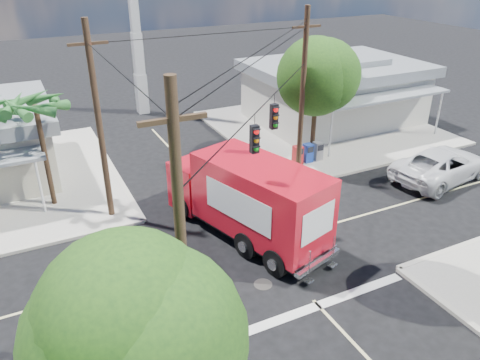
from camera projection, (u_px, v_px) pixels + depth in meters
ground at (261, 244)px, 20.07m from camera, size 120.00×120.00×0.00m
sidewalk_ne at (322, 127)px, 33.10m from camera, size 14.12×14.12×0.14m
road_markings at (278, 263)px, 18.88m from camera, size 32.00×32.00×0.01m
building_ne at (334, 90)px, 33.63m from camera, size 11.80×10.20×4.50m
radio_tower at (136, 38)px, 33.86m from camera, size 0.80×0.80×17.00m
tree_sw_front at (137, 342)px, 9.31m from camera, size 3.88×3.78×6.03m
tree_ne_front at (318, 81)px, 26.26m from camera, size 4.21×4.14×6.66m
tree_ne_back at (331, 77)px, 29.31m from camera, size 3.77×3.66×5.82m
palm_nw_front at (35, 107)px, 20.90m from camera, size 3.01×3.08×5.59m
utility_poles at (209, 136)px, 18.66m from camera, size 12.00×10.68×9.00m
vending_boxes at (308, 153)px, 27.33m from camera, size 1.90×0.50×1.10m
delivery_truck at (247, 198)px, 19.97m from camera, size 4.77×8.69×3.61m
parked_car at (442, 165)px, 25.42m from camera, size 6.60×3.84×1.73m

